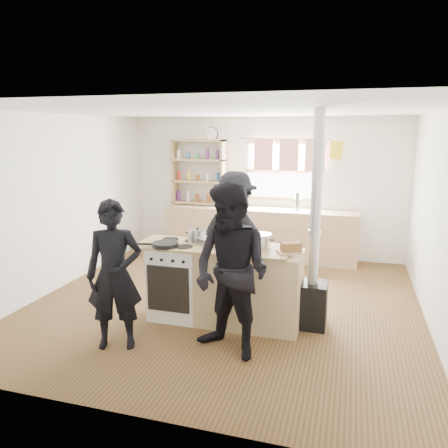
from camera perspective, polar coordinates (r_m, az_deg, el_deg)
The scene contains 14 objects.
ground at distance 5.96m, azimuth 0.20°, elevation -10.25°, with size 5.00×5.00×0.01m, color brown.
back_counter at distance 7.88m, azimuth 4.73°, elevation -1.23°, with size 3.40×0.55×0.90m, color tan.
shelving_unit at distance 8.14m, azimuth -3.32°, elevation 6.81°, with size 1.00×0.28×1.20m.
thermos at distance 7.66m, azimuth 9.57°, elevation 2.83°, with size 0.10×0.10×0.30m, color silver.
cooking_island at distance 5.26m, azimuth 0.04°, elevation -7.85°, with size 1.97×0.64×0.93m.
skillet_greens at distance 5.16m, azimuth -7.67°, elevation -2.63°, with size 0.36×0.36×0.05m.
roast_tray at distance 5.19m, azimuth -1.03°, elevation -2.28°, with size 0.45×0.40×0.07m.
stockpot_stove at distance 5.30m, azimuth -3.47°, elevation -1.52°, with size 0.23×0.23×0.19m.
stockpot_counter at distance 5.00m, azimuth 4.61°, elevation -2.28°, with size 0.27×0.27×0.20m.
bread_board at distance 4.89m, azimuth 8.73°, elevation -3.19°, with size 0.34×0.30×0.12m.
flue_heater at distance 5.15m, azimuth 11.52°, elevation -6.42°, with size 0.35×0.35×2.50m.
person_near_left at distance 4.69m, azimuth -14.10°, elevation -6.50°, with size 0.58×0.38×1.58m, color black.
person_near_right at distance 4.36m, azimuth 0.98°, elevation -6.30°, with size 0.86×0.67×1.77m, color black.
person_far at distance 6.07m, azimuth 1.42°, elevation -1.23°, with size 1.11×0.64×1.72m, color black.
Camera 1 is at (1.54, -5.29, 2.26)m, focal length 35.00 mm.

